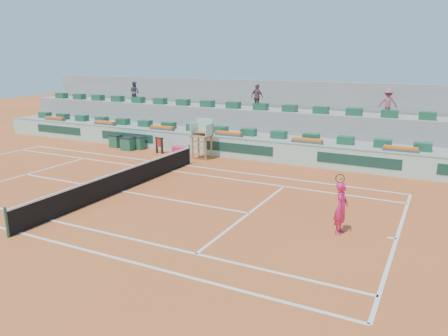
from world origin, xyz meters
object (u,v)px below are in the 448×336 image
(player_bag, at_px, (179,150))
(umpire_chair, at_px, (203,133))
(drink_cooler_a, at_px, (139,143))
(tennis_player, at_px, (341,208))

(player_bag, relative_size, umpire_chair, 0.38)
(umpire_chair, height_order, drink_cooler_a, umpire_chair)
(player_bag, xyz_separation_m, umpire_chair, (2.06, -0.58, 1.34))
(umpire_chair, distance_m, tennis_player, 12.76)
(player_bag, relative_size, tennis_player, 0.40)
(umpire_chair, bearing_deg, drink_cooler_a, 175.63)
(umpire_chair, xyz_separation_m, tennis_player, (10.03, -7.86, -0.60))
(player_bag, distance_m, umpire_chair, 2.52)
(umpire_chair, xyz_separation_m, drink_cooler_a, (-5.15, 0.39, -1.12))
(umpire_chair, relative_size, drink_cooler_a, 2.86)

